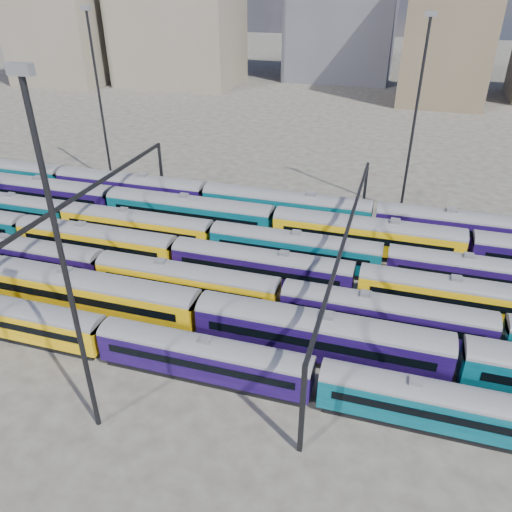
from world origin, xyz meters
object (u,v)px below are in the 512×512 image
(mast_2, at_px, (63,264))
(rake_2, at_px, (187,279))
(rake_1, at_px, (199,310))
(rake_0, at_px, (103,334))

(mast_2, bearing_deg, rake_2, 90.24)
(rake_1, height_order, mast_2, mast_2)
(rake_1, distance_m, rake_2, 6.07)
(rake_1, height_order, rake_2, rake_1)
(rake_0, xyz_separation_m, mast_2, (3.55, -7.00, 11.57))
(rake_1, distance_m, mast_2, 16.69)
(mast_2, bearing_deg, rake_1, 74.38)
(rake_1, xyz_separation_m, rake_2, (-3.43, 5.00, -0.34))
(rake_0, bearing_deg, mast_2, -63.12)
(rake_0, bearing_deg, rake_2, 70.84)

